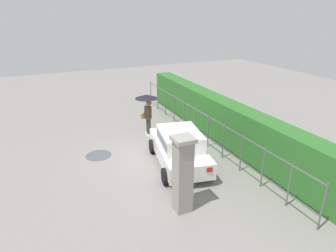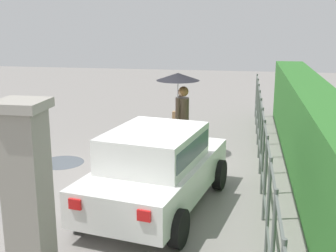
# 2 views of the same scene
# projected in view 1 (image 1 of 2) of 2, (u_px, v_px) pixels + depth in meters

# --- Properties ---
(ground_plane) EXTENTS (40.00, 40.00, 0.00)m
(ground_plane) POSITION_uv_depth(u_px,v_px,m) (152.00, 152.00, 12.56)
(ground_plane) COLOR gray
(car) EXTENTS (3.95, 2.40, 1.48)m
(car) POSITION_uv_depth(u_px,v_px,m) (179.00, 147.00, 11.18)
(car) COLOR white
(car) RESTS_ON ground
(pedestrian) EXTENTS (1.06, 1.06, 2.07)m
(pedestrian) POSITION_uv_depth(u_px,v_px,m) (147.00, 105.00, 13.70)
(pedestrian) COLOR #333333
(pedestrian) RESTS_ON ground
(gate_pillar) EXTENTS (0.60, 0.60, 2.42)m
(gate_pillar) POSITION_uv_depth(u_px,v_px,m) (183.00, 174.00, 8.45)
(gate_pillar) COLOR gray
(gate_pillar) RESTS_ON ground
(fence_section) EXTENTS (12.94, 0.05, 1.50)m
(fence_section) POSITION_uv_depth(u_px,v_px,m) (201.00, 125.00, 13.23)
(fence_section) COLOR #59605B
(fence_section) RESTS_ON ground
(hedge_row) EXTENTS (13.89, 0.90, 1.90)m
(hedge_row) POSITION_uv_depth(u_px,v_px,m) (221.00, 119.00, 13.60)
(hedge_row) COLOR #2D6B28
(hedge_row) RESTS_ON ground
(puddle_near) EXTENTS (1.07, 1.07, 0.00)m
(puddle_near) POSITION_uv_depth(u_px,v_px,m) (98.00, 155.00, 12.23)
(puddle_near) COLOR #4C545B
(puddle_near) RESTS_ON ground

